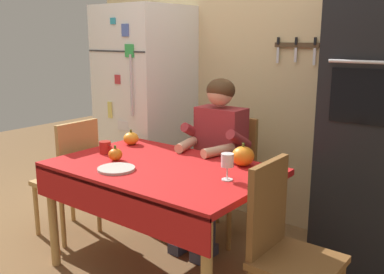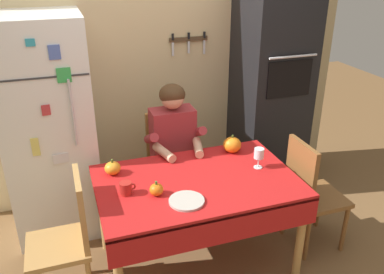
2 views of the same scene
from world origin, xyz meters
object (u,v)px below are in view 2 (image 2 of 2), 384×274
object	(u,v)px
wine_glass	(259,154)
pumpkin_small	(232,145)
refrigerator	(49,129)
pumpkin_large	(156,189)
seated_person	(175,145)
chair_left_side	(69,234)
dining_table	(198,191)
chair_right_side	(310,191)
coffee_mug	(126,188)
wall_oven	(271,86)
serving_tray	(187,201)
chair_behind_person	(170,159)
pumpkin_medium	(113,168)

from	to	relation	value
wine_glass	pumpkin_small	xyz separation A→B (m)	(-0.08, 0.30, -0.05)
refrigerator	pumpkin_large	distance (m)	1.16
seated_person	chair_left_side	world-z (taller)	seated_person
dining_table	chair_right_side	bearing A→B (deg)	-3.51
dining_table	chair_left_side	xyz separation A→B (m)	(-0.90, -0.00, -0.14)
chair_left_side	pumpkin_large	xyz separation A→B (m)	(0.59, -0.07, 0.27)
chair_right_side	coffee_mug	xyz separation A→B (m)	(-1.40, 0.05, 0.27)
wall_oven	serving_tray	bearing A→B (deg)	-136.53
seated_person	chair_right_side	distance (m)	1.13
coffee_mug	pumpkin_large	distance (m)	0.20
seated_person	serving_tray	distance (m)	0.84
pumpkin_large	wall_oven	bearing A→B (deg)	36.17
chair_right_side	pumpkin_small	bearing A→B (deg)	141.28
wall_oven	serving_tray	size ratio (longest dim) A/B	9.13
dining_table	wine_glass	world-z (taller)	wine_glass
coffee_mug	wine_glass	bearing A→B (deg)	2.36
chair_left_side	pumpkin_small	size ratio (longest dim) A/B	6.35
chair_behind_person	chair_left_side	bearing A→B (deg)	-138.96
chair_behind_person	seated_person	bearing A→B (deg)	-90.00
refrigerator	chair_left_side	world-z (taller)	refrigerator
chair_left_side	pumpkin_medium	xyz separation A→B (m)	(0.36, 0.30, 0.28)
wall_oven	pumpkin_large	world-z (taller)	wall_oven
refrigerator	wine_glass	size ratio (longest dim) A/B	11.51
wall_oven	dining_table	distance (m)	1.45
pumpkin_small	serving_tray	bearing A→B (deg)	-135.25
refrigerator	serving_tray	bearing A→B (deg)	-54.17
pumpkin_small	chair_left_side	bearing A→B (deg)	-165.28
chair_right_side	chair_left_side	size ratio (longest dim) A/B	1.00
seated_person	wine_glass	size ratio (longest dim) A/B	7.96
pumpkin_medium	wall_oven	bearing A→B (deg)	21.60
wall_oven	coffee_mug	bearing A→B (deg)	-149.24
coffee_mug	refrigerator	bearing A→B (deg)	116.89
chair_behind_person	pumpkin_small	bearing A→B (deg)	-49.02
pumpkin_small	pumpkin_medium	bearing A→B (deg)	-177.12
wine_glass	serving_tray	bearing A→B (deg)	-158.02
wine_glass	coffee_mug	bearing A→B (deg)	-177.64
wall_oven	wine_glass	bearing A→B (deg)	-122.55
chair_behind_person	chair_right_side	world-z (taller)	same
dining_table	wall_oven	bearing A→B (deg)	41.31
dining_table	wine_glass	distance (m)	0.53
chair_left_side	pumpkin_small	distance (m)	1.38
wall_oven	chair_right_side	world-z (taller)	wall_oven
wall_oven	wine_glass	size ratio (longest dim) A/B	13.43
chair_right_side	seated_person	bearing A→B (deg)	143.35
dining_table	serving_tray	bearing A→B (deg)	-125.20
coffee_mug	pumpkin_large	bearing A→B (deg)	-21.90
seated_person	serving_tray	bearing A→B (deg)	-101.63
refrigerator	pumpkin_large	world-z (taller)	refrigerator
refrigerator	chair_right_side	xyz separation A→B (m)	(1.85, -0.94, -0.39)
wall_oven	pumpkin_small	bearing A→B (deg)	-137.71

